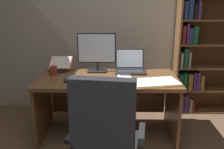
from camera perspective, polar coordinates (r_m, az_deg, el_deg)
name	(u,v)px	position (r m, az deg, el deg)	size (l,w,h in m)	color
wall_back	(122,18)	(3.66, 2.28, 12.68)	(4.83, 0.12, 2.64)	#A89E8E
desk	(108,91)	(2.99, -0.98, -3.82)	(1.58, 0.76, 0.72)	brown
bookshelf	(202,47)	(3.69, 19.52, 5.93)	(0.91, 0.28, 1.96)	brown
office_chair	(106,146)	(2.10, -1.47, -15.81)	(0.66, 0.60, 1.04)	#232326
monitor	(97,52)	(3.05, -3.46, 4.98)	(0.46, 0.16, 0.47)	#232326
laptop	(130,67)	(3.10, 4.05, 1.68)	(0.36, 0.32, 0.25)	#232326
keyboard	(94,81)	(2.72, -3.97, -1.38)	(0.42, 0.15, 0.02)	#232326
computer_mouse	(66,80)	(2.76, -10.20, -1.18)	(0.06, 0.10, 0.04)	#232326
reading_stand_with_book	(60,64)	(3.21, -11.51, 2.29)	(0.28, 0.26, 0.15)	#232326
open_binder	(155,82)	(2.70, 9.71, -1.75)	(0.55, 0.40, 0.02)	orange
notepad	(124,76)	(2.91, 2.75, -0.32)	(0.15, 0.21, 0.01)	white
pen	(126,75)	(2.90, 3.15, -0.15)	(0.01, 0.01, 0.14)	navy
coffee_mug	(54,71)	(3.00, -12.94, 0.82)	(0.08, 0.08, 0.11)	maroon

